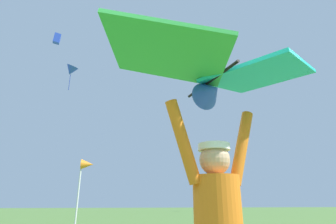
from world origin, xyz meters
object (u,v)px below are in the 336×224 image
marker_flag (86,172)px  distant_kite_blue_mid_left (57,39)px  distant_kite_green_high_left (208,177)px  held_stunt_kite (216,72)px  distant_kite_blue_low_right (71,71)px

marker_flag → distant_kite_blue_mid_left: bearing=110.3°
marker_flag → distant_kite_green_high_left: bearing=68.0°
held_stunt_kite → distant_kite_blue_low_right: (-7.85, 26.81, 13.45)m
distant_kite_blue_mid_left → distant_kite_green_high_left: bearing=11.2°
distant_kite_green_high_left → distant_kite_blue_low_right: bearing=-158.1°
distant_kite_blue_mid_left → held_stunt_kite: bearing=-69.9°
held_stunt_kite → distant_kite_blue_low_right: bearing=106.3°
distant_kite_green_high_left → distant_kite_blue_low_right: size_ratio=0.65×
marker_flag → distant_kite_blue_low_right: bearing=105.6°
held_stunt_kite → marker_flag: held_stunt_kite is taller
held_stunt_kite → distant_kite_blue_mid_left: distant_kite_blue_mid_left is taller
distant_kite_green_high_left → marker_flag: bearing=-112.0°
held_stunt_kite → distant_kite_blue_mid_left: (-10.93, 29.87, 19.55)m
held_stunt_kite → distant_kite_green_high_left: distant_kite_green_high_left is taller
held_stunt_kite → distant_kite_green_high_left: bearing=73.5°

